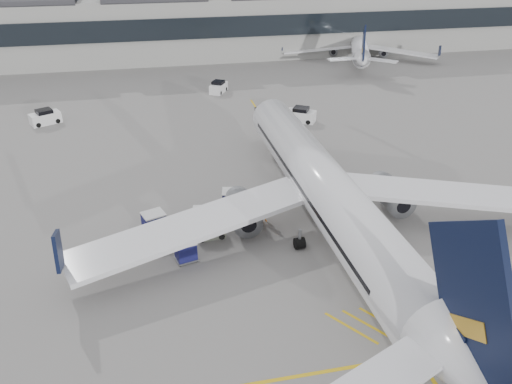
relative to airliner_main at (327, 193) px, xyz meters
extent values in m
plane|color=gray|center=(-9.11, -4.34, -3.54)|extent=(220.00, 220.00, 0.00)
cube|color=#9E9E99|center=(-9.11, 67.66, 1.96)|extent=(200.00, 20.00, 11.00)
cube|color=black|center=(-9.11, 57.46, 2.96)|extent=(200.00, 0.50, 3.60)
cube|color=gold|center=(0.89, 5.66, -3.53)|extent=(0.25, 60.00, 0.01)
cylinder|color=white|center=(-0.01, 0.78, 0.06)|extent=(4.95, 34.35, 4.30)
cone|color=white|center=(-0.39, 20.19, 0.06)|extent=(4.38, 4.65, 4.30)
cone|color=white|center=(0.37, -19.10, 0.52)|extent=(4.40, 5.57, 4.30)
cube|color=white|center=(-10.83, -1.14, -0.97)|extent=(19.70, 10.24, 0.40)
cube|color=white|center=(10.87, -0.73, -0.97)|extent=(19.78, 9.58, 0.40)
cylinder|color=slate|center=(-6.65, 1.22, -1.77)|extent=(2.48, 4.16, 2.40)
cylinder|color=slate|center=(6.60, 1.48, -1.77)|extent=(2.48, 4.16, 2.40)
cube|color=black|center=(0.35, -18.41, 3.72)|extent=(0.51, 8.70, 9.57)
cylinder|color=black|center=(-0.27, 13.91, -3.17)|extent=(0.33, 0.74, 0.73)
cylinder|color=black|center=(-2.82, -2.13, -3.08)|extent=(0.82, 0.93, 0.91)
cylinder|color=black|center=(2.90, -2.02, -3.08)|extent=(0.82, 0.93, 0.91)
cylinder|color=white|center=(25.92, 56.58, -1.01)|extent=(11.12, 23.68, 3.02)
cone|color=white|center=(30.61, 69.41, -1.01)|extent=(3.94, 4.06, 3.02)
cone|color=white|center=(21.11, 43.45, -0.68)|extent=(4.16, 4.66, 3.02)
cube|color=white|center=(18.34, 58.07, -1.73)|extent=(13.76, 3.39, 0.28)
cube|color=white|center=(32.67, 52.83, -1.73)|extent=(12.54, 10.71, 0.28)
cylinder|color=slate|center=(21.68, 58.56, -2.29)|extent=(2.58, 3.30, 1.69)
cylinder|color=slate|center=(30.43, 55.36, -2.29)|extent=(2.58, 3.30, 1.69)
cube|color=black|center=(21.28, 43.90, 1.57)|extent=(2.33, 5.83, 6.73)
cylinder|color=black|center=(29.10, 65.26, -3.28)|extent=(0.39, 0.56, 0.51)
cylinder|color=black|center=(23.34, 55.39, -3.22)|extent=(0.75, 0.80, 0.64)
cylinder|color=black|center=(27.11, 54.00, -3.22)|extent=(0.75, 0.80, 0.64)
cube|color=beige|center=(1.58, 1.25, -3.20)|extent=(3.87, 2.20, 0.67)
cube|color=black|center=(2.52, 1.04, -2.43)|extent=(3.41, 1.74, 1.42)
cube|color=beige|center=(0.55, 1.48, -2.53)|extent=(1.12, 1.41, 0.86)
cylinder|color=black|center=(0.12, 0.89, -3.33)|extent=(0.45, 0.26, 0.42)
cylinder|color=black|center=(0.42, 2.20, -3.33)|extent=(0.45, 0.26, 0.42)
cylinder|color=black|center=(2.74, 0.30, -3.33)|extent=(0.45, 0.26, 0.42)
cylinder|color=black|center=(3.04, 1.61, -3.33)|extent=(0.45, 0.26, 0.42)
cube|color=gray|center=(-7.00, 4.84, -3.34)|extent=(2.10, 1.84, 0.13)
cube|color=#151754|center=(-7.00, 4.84, -2.47)|extent=(1.93, 1.76, 1.57)
cube|color=silver|center=(-7.00, 4.84, -1.65)|extent=(1.99, 1.82, 0.11)
cylinder|color=black|center=(-7.86, 4.40, -3.42)|extent=(0.25, 0.15, 0.24)
cylinder|color=black|center=(-7.63, 5.57, -3.42)|extent=(0.25, 0.15, 0.24)
cylinder|color=black|center=(-6.37, 4.11, -3.42)|extent=(0.25, 0.15, 0.24)
cylinder|color=black|center=(-6.14, 5.28, -3.42)|extent=(0.25, 0.15, 0.24)
cube|color=gray|center=(-9.90, 2.41, -3.35)|extent=(1.97, 1.73, 0.12)
cube|color=#151754|center=(-9.90, 2.41, -2.54)|extent=(1.81, 1.65, 1.47)
cube|color=silver|center=(-9.90, 2.41, -1.77)|extent=(1.87, 1.71, 0.10)
cylinder|color=black|center=(-10.71, 1.99, -3.43)|extent=(0.24, 0.14, 0.22)
cylinder|color=black|center=(-10.49, 3.09, -3.43)|extent=(0.24, 0.14, 0.22)
cylinder|color=black|center=(-9.31, 1.72, -3.43)|extent=(0.24, 0.14, 0.22)
cylinder|color=black|center=(-9.10, 2.82, -3.43)|extent=(0.24, 0.14, 0.22)
cube|color=gray|center=(-11.69, -1.92, -3.37)|extent=(1.85, 1.64, 0.11)
cube|color=#151754|center=(-11.69, -1.92, -2.62)|extent=(1.70, 1.57, 1.36)
cube|color=silver|center=(-11.69, -1.92, -1.91)|extent=(1.76, 1.62, 0.09)
cylinder|color=black|center=(-12.21, -2.58, -3.43)|extent=(0.22, 0.14, 0.21)
cylinder|color=black|center=(-12.45, -1.57, -3.43)|extent=(0.22, 0.14, 0.21)
cylinder|color=black|center=(-10.93, -2.27, -3.43)|extent=(0.22, 0.14, 0.21)
cylinder|color=black|center=(-11.17, -1.27, -3.43)|extent=(0.22, 0.14, 0.21)
cube|color=gray|center=(-13.89, 2.32, -3.34)|extent=(2.26, 2.06, 0.13)
cube|color=#151754|center=(-13.89, 2.32, -2.47)|extent=(2.08, 1.95, 1.58)
cube|color=silver|center=(-13.89, 2.32, -1.64)|extent=(2.15, 2.02, 0.11)
cylinder|color=black|center=(-14.41, 1.50, -3.42)|extent=(0.26, 0.18, 0.24)
cylinder|color=black|center=(-14.81, 2.63, -3.42)|extent=(0.26, 0.18, 0.24)
cylinder|color=black|center=(-12.97, 2.00, -3.42)|extent=(0.26, 0.18, 0.24)
cylinder|color=black|center=(-13.37, 3.14, -3.42)|extent=(0.26, 0.18, 0.24)
imported|color=orange|center=(-4.63, 2.33, -2.54)|extent=(0.87, 0.76, 2.00)
imported|color=orange|center=(-5.64, 3.85, -2.66)|extent=(1.08, 1.05, 1.75)
cube|color=#464A3F|center=(-9.51, 0.92, -3.03)|extent=(2.42, 1.57, 0.92)
cube|color=#464A3F|center=(-9.51, 0.92, -2.47)|extent=(1.20, 1.20, 0.46)
cylinder|color=black|center=(-10.29, 0.26, -3.28)|extent=(0.53, 0.27, 0.52)
cylinder|color=black|center=(-10.38, 1.45, -3.28)|extent=(0.53, 0.27, 0.52)
cylinder|color=black|center=(-8.63, 0.39, -3.28)|extent=(0.53, 0.27, 0.52)
cylinder|color=black|center=(-8.73, 1.59, -3.28)|extent=(0.53, 0.27, 0.52)
cone|color=#F24C0A|center=(1.00, 16.42, -3.30)|extent=(0.34, 0.34, 0.47)
cone|color=#F24C0A|center=(3.88, 0.26, -3.28)|extent=(0.37, 0.37, 0.51)
cube|color=white|center=(-26.77, 31.49, -2.83)|extent=(4.08, 3.27, 1.42)
cube|color=black|center=(-26.77, 31.49, -1.96)|extent=(2.41, 2.36, 0.61)
cylinder|color=black|center=(-27.49, 30.22, -3.23)|extent=(0.64, 0.47, 0.61)
cylinder|color=black|center=(-28.22, 31.67, -3.23)|extent=(0.64, 0.47, 0.61)
cylinder|color=black|center=(-25.32, 31.32, -3.23)|extent=(0.64, 0.47, 0.61)
cylinder|color=black|center=(-26.05, 32.77, -3.23)|extent=(0.64, 0.47, 0.61)
cube|color=white|center=(-3.18, 40.35, -2.87)|extent=(3.19, 3.82, 1.33)
cube|color=black|center=(-3.18, 40.35, -2.06)|extent=(2.26, 2.29, 0.57)
cylinder|color=black|center=(-3.09, 38.98, -3.25)|extent=(0.47, 0.60, 0.57)
cylinder|color=black|center=(-4.41, 39.74, -3.25)|extent=(0.47, 0.60, 0.57)
cylinder|color=black|center=(-1.95, 40.96, -3.25)|extent=(0.47, 0.60, 0.57)
cylinder|color=black|center=(-3.27, 41.72, -3.25)|extent=(0.47, 0.60, 0.57)
cube|color=white|center=(5.43, 25.55, -2.82)|extent=(4.09, 3.49, 1.43)
cube|color=black|center=(5.43, 25.55, -1.96)|extent=(2.47, 2.44, 0.61)
cylinder|color=black|center=(3.97, 25.50, -3.23)|extent=(0.64, 0.51, 0.61)
cylinder|color=black|center=(4.83, 26.89, -3.23)|extent=(0.64, 0.51, 0.61)
cylinder|color=black|center=(6.04, 24.21, -3.23)|extent=(0.64, 0.51, 0.61)
cylinder|color=black|center=(6.90, 25.59, -3.23)|extent=(0.64, 0.51, 0.61)
camera|label=1|loc=(-12.89, -33.33, 19.02)|focal=35.00mm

